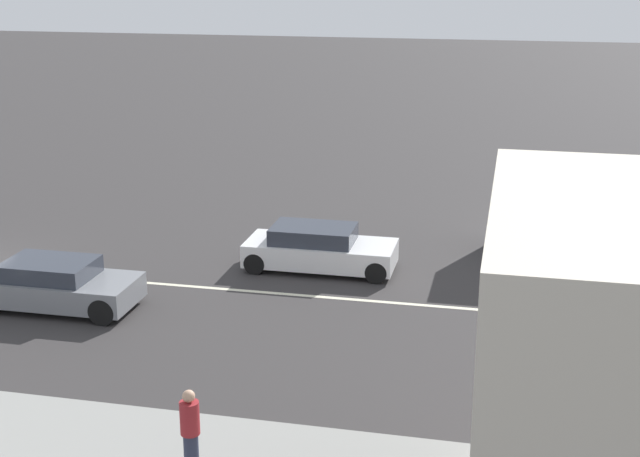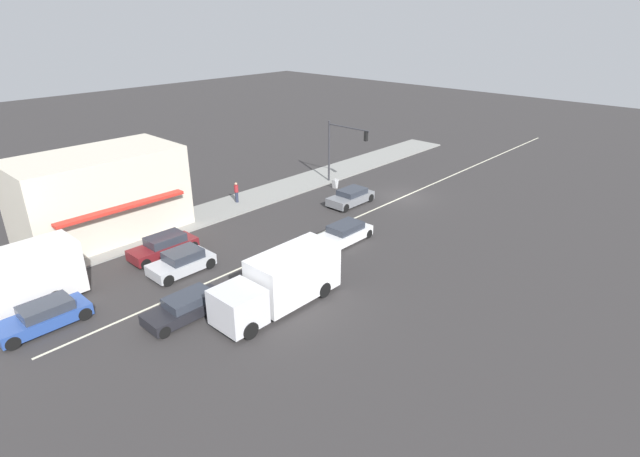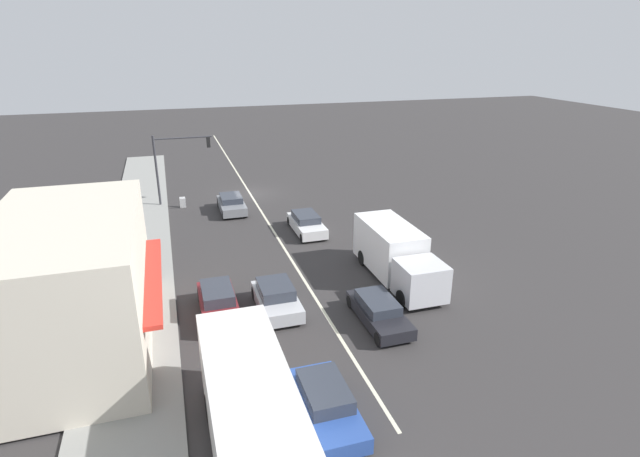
# 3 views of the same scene
# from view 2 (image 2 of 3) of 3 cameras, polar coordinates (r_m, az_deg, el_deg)

# --- Properties ---
(ground_plane) EXTENTS (160.00, 160.00, 0.00)m
(ground_plane) POSITION_cam_2_polar(r_m,az_deg,el_deg) (31.45, -9.31, -4.59)
(ground_plane) COLOR #333030
(sidewalk_right) EXTENTS (4.00, 73.00, 0.12)m
(sidewalk_right) POSITION_cam_2_polar(r_m,az_deg,el_deg) (38.14, -18.33, -0.24)
(sidewalk_right) COLOR gray
(sidewalk_right) RESTS_ON ground
(lane_marking_center) EXTENTS (0.16, 60.00, 0.01)m
(lane_marking_center) POSITION_cam_2_polar(r_m,az_deg,el_deg) (43.69, 9.51, 3.60)
(lane_marking_center) COLOR beige
(lane_marking_center) RESTS_ON ground
(building_corner_store) EXTENTS (6.50, 10.90, 5.85)m
(building_corner_store) POSITION_cam_2_polar(r_m,az_deg,el_deg) (37.82, -23.84, 3.58)
(building_corner_store) COLOR beige
(building_corner_store) RESTS_ON sidewalk_right
(traffic_signal_main) EXTENTS (4.59, 0.34, 5.60)m
(traffic_signal_main) POSITION_cam_2_polar(r_m,az_deg,el_deg) (45.12, 2.42, 9.72)
(traffic_signal_main) COLOR #333338
(traffic_signal_main) RESTS_ON sidewalk_right
(pedestrian) EXTENTS (0.34, 0.34, 1.70)m
(pedestrian) POSITION_cam_2_polar(r_m,az_deg,el_deg) (41.81, -9.53, 4.16)
(pedestrian) COLOR #282D42
(pedestrian) RESTS_ON sidewalk_right
(warning_aframe_sign) EXTENTS (0.45, 0.53, 0.84)m
(warning_aframe_sign) POSITION_cam_2_polar(r_m,az_deg,el_deg) (45.12, 1.73, 5.13)
(warning_aframe_sign) COLOR silver
(warning_aframe_sign) RESTS_ON ground
(delivery_truck) EXTENTS (2.44, 7.50, 2.87)m
(delivery_truck) POSITION_cam_2_polar(r_m,az_deg,el_deg) (26.83, -4.41, -6.01)
(delivery_truck) COLOR silver
(delivery_truck) RESTS_ON ground
(sedan_silver) EXTENTS (1.92, 3.86, 1.40)m
(sedan_silver) POSITION_cam_2_polar(r_m,az_deg,el_deg) (31.55, -15.51, -3.72)
(sedan_silver) COLOR #B7BABF
(sedan_silver) RESTS_ON ground
(sedan_maroon) EXTENTS (1.75, 4.35, 1.39)m
(sedan_maroon) POSITION_cam_2_polar(r_m,az_deg,el_deg) (33.97, -17.42, -1.96)
(sedan_maroon) COLOR maroon
(sedan_maroon) RESTS_ON ground
(coupe_blue) EXTENTS (1.80, 4.31, 1.33)m
(coupe_blue) POSITION_cam_2_polar(r_m,az_deg,el_deg) (28.93, -29.01, -8.76)
(coupe_blue) COLOR #284793
(coupe_blue) RESTS_ON ground
(sedan_dark) EXTENTS (1.77, 4.38, 1.21)m
(sedan_dark) POSITION_cam_2_polar(r_m,az_deg,el_deg) (27.14, -14.98, -8.61)
(sedan_dark) COLOR black
(sedan_dark) RESTS_ON ground
(suv_grey) EXTENTS (1.88, 4.12, 1.28)m
(suv_grey) POSITION_cam_2_polar(r_m,az_deg,el_deg) (41.29, 3.54, 3.62)
(suv_grey) COLOR slate
(suv_grey) RESTS_ON ground
(van_white) EXTENTS (1.83, 4.37, 1.30)m
(van_white) POSITION_cam_2_polar(r_m,az_deg,el_deg) (34.37, 2.74, -0.59)
(van_white) COLOR silver
(van_white) RESTS_ON ground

